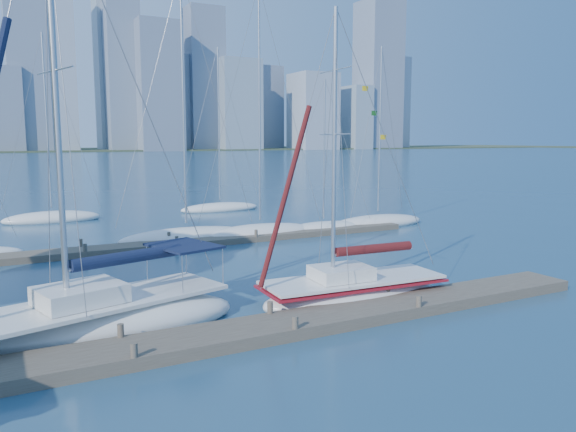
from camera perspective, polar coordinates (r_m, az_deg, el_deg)
ground at (r=18.85m, az=-0.60°, el=-11.72°), size 700.00×700.00×0.00m
near_dock at (r=18.78m, az=-0.60°, el=-11.15°), size 26.00×2.00×0.40m
far_dock at (r=33.93m, az=-9.99°, el=-2.69°), size 30.00×1.80×0.36m
far_shore at (r=335.96m, az=-26.54°, el=5.94°), size 800.00×100.00×1.50m
sailboat_navy at (r=19.57m, az=-18.60°, el=-7.95°), size 9.58×5.34×14.91m
sailboat_maroon at (r=22.19m, az=6.60°, el=-6.28°), size 7.93×2.98×11.58m
bg_boat_2 at (r=35.59m, az=-10.26°, el=-1.99°), size 8.74×3.69×16.50m
bg_boat_3 at (r=36.57m, az=-2.83°, el=-1.61°), size 8.25×5.10×16.15m
bg_boat_4 at (r=38.74m, az=3.64°, el=-1.22°), size 6.76×4.33×10.56m
bg_boat_5 at (r=41.61m, az=9.12°, el=-0.60°), size 8.04×5.40×13.15m
bg_boat_6 at (r=46.76m, az=-22.83°, el=-0.17°), size 7.52×4.14×14.49m
bg_boat_7 at (r=50.07m, az=-6.90°, el=0.85°), size 7.37×2.73×14.44m
skyline at (r=309.28m, az=-21.88°, el=12.59°), size 503.91×51.31×117.14m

